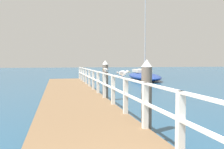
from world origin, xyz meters
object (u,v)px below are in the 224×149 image
object	(u,v)px
dock_piling_near	(147,97)
boat_3	(144,76)
dock_piling_far	(105,81)
seagull_foreground	(123,73)
seagull_background	(106,70)

from	to	relation	value
dock_piling_near	boat_3	size ratio (longest dim) A/B	0.21
dock_piling_near	dock_piling_far	size ratio (longest dim) A/B	1.00
seagull_foreground	dock_piling_far	bearing A→B (deg)	-133.11
dock_piling_near	boat_3	xyz separation A→B (m)	(6.67, 18.34, -0.56)
dock_piling_near	dock_piling_far	xyz separation A→B (m)	(0.00, 5.61, 0.00)
dock_piling_far	seagull_foreground	distance (m)	4.66
dock_piling_near	seagull_foreground	world-z (taller)	dock_piling_near
dock_piling_far	seagull_foreground	world-z (taller)	dock_piling_far
seagull_foreground	seagull_background	xyz separation A→B (m)	(-0.01, 2.52, 0.00)
dock_piling_near	seagull_background	size ratio (longest dim) A/B	4.69
dock_piling_near	boat_3	distance (m)	19.52
seagull_foreground	seagull_background	distance (m)	2.52
dock_piling_far	seagull_background	world-z (taller)	dock_piling_far
seagull_background	dock_piling_near	bearing A→B (deg)	129.19
seagull_background	boat_3	distance (m)	16.46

